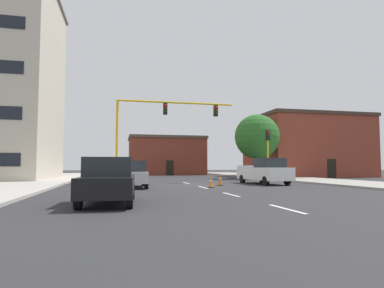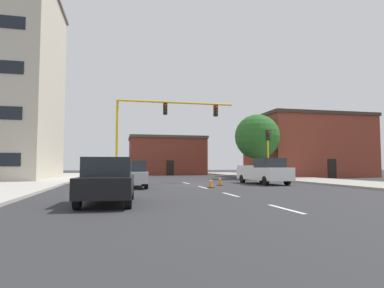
# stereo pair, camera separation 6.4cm
# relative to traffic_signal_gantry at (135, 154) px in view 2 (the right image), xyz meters

# --- Properties ---
(ground_plane) EXTENTS (160.00, 160.00, 0.00)m
(ground_plane) POSITION_rel_traffic_signal_gantry_xyz_m (4.15, -3.01, -2.34)
(ground_plane) COLOR #2D2D30
(sidewalk_left) EXTENTS (6.00, 56.00, 0.14)m
(sidewalk_left) POSITION_rel_traffic_signal_gantry_xyz_m (-8.23, 4.99, -2.27)
(sidewalk_left) COLOR #B2ADA3
(sidewalk_left) RESTS_ON ground_plane
(sidewalk_right) EXTENTS (6.00, 56.00, 0.14)m
(sidewalk_right) POSITION_rel_traffic_signal_gantry_xyz_m (16.53, 4.99, -2.27)
(sidewalk_right) COLOR #9E998E
(sidewalk_right) RESTS_ON ground_plane
(lane_stripe_seg_0) EXTENTS (0.16, 2.40, 0.01)m
(lane_stripe_seg_0) POSITION_rel_traffic_signal_gantry_xyz_m (4.15, -17.01, -2.34)
(lane_stripe_seg_0) COLOR silver
(lane_stripe_seg_0) RESTS_ON ground_plane
(lane_stripe_seg_1) EXTENTS (0.16, 2.40, 0.01)m
(lane_stripe_seg_1) POSITION_rel_traffic_signal_gantry_xyz_m (4.15, -11.51, -2.34)
(lane_stripe_seg_1) COLOR silver
(lane_stripe_seg_1) RESTS_ON ground_plane
(lane_stripe_seg_2) EXTENTS (0.16, 2.40, 0.01)m
(lane_stripe_seg_2) POSITION_rel_traffic_signal_gantry_xyz_m (4.15, -6.01, -2.34)
(lane_stripe_seg_2) COLOR silver
(lane_stripe_seg_2) RESTS_ON ground_plane
(lane_stripe_seg_3) EXTENTS (0.16, 2.40, 0.01)m
(lane_stripe_seg_3) POSITION_rel_traffic_signal_gantry_xyz_m (4.15, -0.51, -2.34)
(lane_stripe_seg_3) COLOR silver
(lane_stripe_seg_3) RESTS_ON ground_plane
(building_brick_center) EXTENTS (11.67, 7.91, 5.91)m
(building_brick_center) POSITION_rel_traffic_signal_gantry_xyz_m (6.00, 24.18, 0.63)
(building_brick_center) COLOR brown
(building_brick_center) RESTS_ON ground_plane
(building_row_right) EXTENTS (13.79, 10.85, 7.85)m
(building_row_right) POSITION_rel_traffic_signal_gantry_xyz_m (22.78, 11.79, 1.59)
(building_row_right) COLOR brown
(building_row_right) RESTS_ON ground_plane
(traffic_signal_gantry) EXTENTS (10.69, 1.20, 6.83)m
(traffic_signal_gantry) POSITION_rel_traffic_signal_gantry_xyz_m (0.00, 0.00, 0.00)
(traffic_signal_gantry) COLOR yellow
(traffic_signal_gantry) RESTS_ON ground_plane
(traffic_light_pole_right) EXTENTS (0.32, 0.47, 4.80)m
(traffic_light_pole_right) POSITION_rel_traffic_signal_gantry_xyz_m (12.64, 1.93, 1.19)
(traffic_light_pole_right) COLOR yellow
(traffic_light_pole_right) RESTS_ON ground_plane
(tree_right_mid) EXTENTS (4.91, 4.91, 7.06)m
(tree_right_mid) POSITION_rel_traffic_signal_gantry_xyz_m (13.53, 6.42, 2.25)
(tree_right_mid) COLOR #4C3823
(tree_right_mid) RESTS_ON ground_plane
(pickup_truck_white) EXTENTS (2.48, 5.56, 1.99)m
(pickup_truck_white) POSITION_rel_traffic_signal_gantry_xyz_m (9.74, -3.33, -1.37)
(pickup_truck_white) COLOR white
(pickup_truck_white) RESTS_ON ground_plane
(sedan_black_near_left) EXTENTS (2.13, 4.61, 1.74)m
(sedan_black_near_left) POSITION_rel_traffic_signal_gantry_xyz_m (-1.65, -14.19, -1.45)
(sedan_black_near_left) COLOR black
(sedan_black_near_left) RESTS_ON ground_plane
(sedan_silver_mid_left) EXTENTS (1.91, 4.52, 1.74)m
(sedan_silver_mid_left) POSITION_rel_traffic_signal_gantry_xyz_m (-0.43, -5.15, -1.45)
(sedan_silver_mid_left) COLOR #B7B7BC
(sedan_silver_mid_left) RESTS_ON ground_plane
(traffic_cone_roadside_a) EXTENTS (0.36, 0.36, 0.72)m
(traffic_cone_roadside_a) POSITION_rel_traffic_signal_gantry_xyz_m (5.85, -4.36, -1.99)
(traffic_cone_roadside_a) COLOR black
(traffic_cone_roadside_a) RESTS_ON ground_plane
(traffic_cone_roadside_b) EXTENTS (0.36, 0.36, 0.68)m
(traffic_cone_roadside_b) POSITION_rel_traffic_signal_gantry_xyz_m (4.60, -6.36, -2.01)
(traffic_cone_roadside_b) COLOR black
(traffic_cone_roadside_b) RESTS_ON ground_plane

